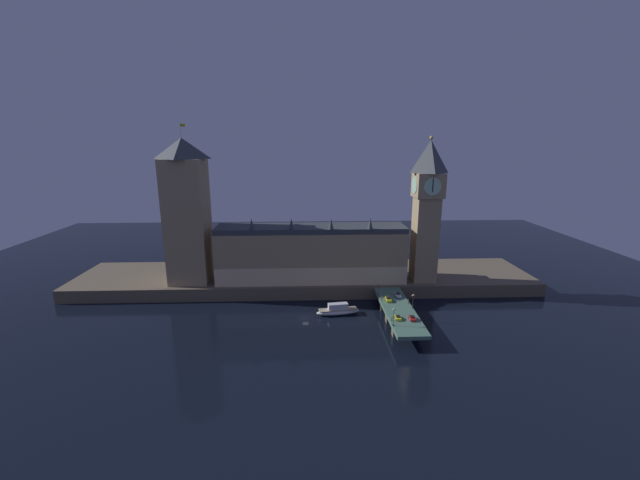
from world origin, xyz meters
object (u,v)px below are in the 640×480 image
victoria_tower (187,212)px  pedestrian_near_rail (392,318)px  street_lamp_far (378,286)px  boat_upstream (338,310)px  clock_tower (427,207)px  car_northbound_lead (388,299)px  pedestrian_far_rail (382,298)px  pedestrian_mid_walk (409,301)px  street_lamp_near (394,315)px  car_southbound_lead (412,318)px  street_lamp_mid (413,299)px  car_northbound_trail (398,318)px  car_southbound_trail (398,295)px

victoria_tower → pedestrian_near_rail: victoria_tower is taller
street_lamp_far → boat_upstream: (-17.73, -7.01, -7.59)m
clock_tower → victoria_tower: 108.09m
car_northbound_lead → pedestrian_far_rail: size_ratio=2.76×
pedestrian_mid_walk → street_lamp_near: size_ratio=0.26×
car_southbound_lead → pedestrian_far_rail: (-7.60, 18.82, 0.20)m
victoria_tower → street_lamp_far: size_ratio=12.05×
pedestrian_mid_walk → boat_upstream: size_ratio=0.10×
victoria_tower → street_lamp_near: bearing=-30.7°
street_lamp_mid → car_northbound_lead: bearing=136.2°
pedestrian_mid_walk → boat_upstream: pedestrian_mid_walk is taller
victoria_tower → street_lamp_mid: size_ratio=12.07×
car_southbound_lead → car_northbound_trail: bearing=170.3°
car_northbound_trail → street_lamp_far: 24.57m
car_southbound_trail → street_lamp_mid: bearing=-76.6°
car_northbound_trail → car_southbound_lead: car_southbound_lead is taller
car_northbound_trail → street_lamp_mid: bearing=49.9°
car_northbound_trail → street_lamp_near: street_lamp_near is taller
clock_tower → victoria_tower: size_ratio=0.93×
pedestrian_far_rail → street_lamp_mid: (10.53, -8.47, 2.77)m
street_lamp_mid → pedestrian_far_rail: bearing=141.2°
car_northbound_lead → pedestrian_mid_walk: (7.60, -3.12, 0.19)m
street_lamp_near → boat_upstream: street_lamp_near is taller
car_southbound_trail → pedestrian_mid_walk: 8.18m
victoria_tower → boat_upstream: 80.68m
car_northbound_trail → pedestrian_far_rail: size_ratio=2.31×
car_northbound_trail → pedestrian_mid_walk: size_ratio=2.25×
clock_tower → car_northbound_trail: 57.60m
clock_tower → pedestrian_near_rail: size_ratio=37.41×
street_lamp_mid → boat_upstream: 30.64m
victoria_tower → street_lamp_far: (84.01, -20.52, -29.24)m
street_lamp_far → car_northbound_lead: bearing=-67.4°
clock_tower → car_southbound_lead: 56.54m
pedestrian_near_rail → pedestrian_far_rail: pedestrian_near_rail is taller
street_lamp_far → boat_upstream: size_ratio=0.32×
car_northbound_trail → pedestrian_near_rail: pedestrian_near_rail is taller
car_southbound_trail → pedestrian_far_rail: pedestrian_far_rail is taller
pedestrian_near_rail → pedestrian_mid_walk: pedestrian_mid_walk is taller
car_northbound_trail → pedestrian_far_rail: pedestrian_far_rail is taller
car_northbound_lead → boat_upstream: size_ratio=0.26×
car_northbound_trail → street_lamp_far: street_lamp_far is taller
pedestrian_far_rail → car_northbound_lead: bearing=-17.3°
clock_tower → street_lamp_far: bearing=-144.8°
clock_tower → street_lamp_mid: size_ratio=11.17×
car_northbound_lead → street_lamp_mid: street_lamp_mid is taller
victoria_tower → pedestrian_near_rail: size_ratio=40.43×
clock_tower → boat_upstream: clock_tower is taller
car_southbound_trail → street_lamp_mid: street_lamp_mid is taller
victoria_tower → car_southbound_lead: (92.01, -45.60, -32.22)m
clock_tower → car_southbound_trail: (-16.00, -19.33, -34.28)m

